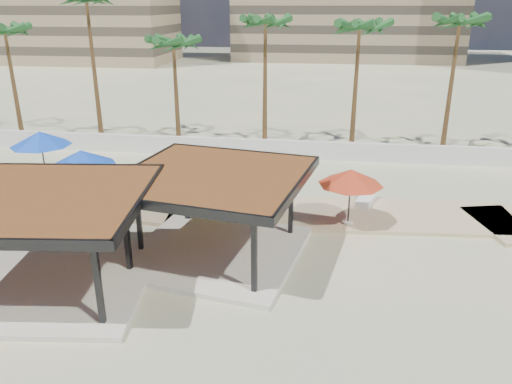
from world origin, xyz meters
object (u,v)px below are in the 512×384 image
umbrella_a (40,139)px  lounger_a (28,201)px  lounger_b (366,199)px  umbrella_c (351,177)px  pavilion_central (215,206)px  pavilion_west (49,232)px

umbrella_a → lounger_a: (0.87, -3.28, -2.23)m
lounger_a → lounger_b: (16.38, 2.66, -0.03)m
umbrella_c → lounger_b: bearing=69.8°
umbrella_a → lounger_a: 4.06m
umbrella_a → umbrella_c: umbrella_a is taller
pavilion_central → pavilion_west: (-5.15, -3.08, 0.02)m
umbrella_a → lounger_a: bearing=-75.1°
pavilion_central → lounger_a: size_ratio=3.20×
pavilion_central → lounger_a: (-10.07, 3.33, -1.65)m
pavilion_central → umbrella_a: bearing=159.4°
umbrella_a → lounger_a: size_ratio=1.68×
umbrella_a → lounger_b: umbrella_a is taller
pavilion_central → umbrella_c: pavilion_central is taller
pavilion_central → pavilion_west: bearing=-138.6°
pavilion_west → lounger_b: size_ratio=3.58×
umbrella_c → pavilion_west: bearing=-148.7°
umbrella_a → lounger_a: umbrella_a is taller
pavilion_central → lounger_b: (6.32, 5.99, -1.68)m
umbrella_c → lounger_a: bearing=179.8°
umbrella_c → lounger_a: umbrella_c is taller
pavilion_central → pavilion_west: size_ratio=1.05×
pavilion_west → lounger_a: pavilion_west is taller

